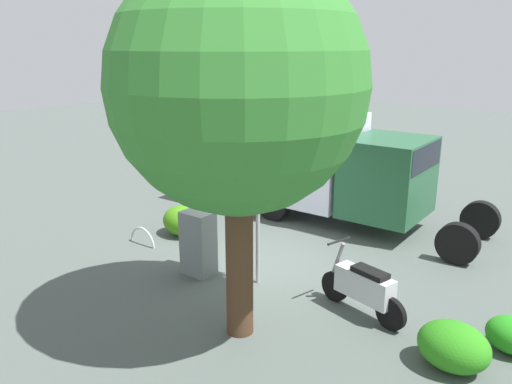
{
  "coord_description": "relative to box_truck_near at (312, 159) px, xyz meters",
  "views": [
    {
      "loc": [
        -6.37,
        7.79,
        4.52
      ],
      "look_at": [
        0.41,
        -0.11,
        1.48
      ],
      "focal_mm": 35.72,
      "sensor_mm": 36.0,
      "label": 1
    }
  ],
  "objects": [
    {
      "name": "box_truck_near",
      "position": [
        0.0,
        0.0,
        0.0
      ],
      "size": [
        7.84,
        2.73,
        2.77
      ],
      "rotation": [
        0.0,
        0.0,
        3.21
      ],
      "color": "black",
      "rests_on": "ground"
    },
    {
      "name": "shrub_near_sign",
      "position": [
        1.48,
        3.31,
        -1.19
      ],
      "size": [
        1.07,
        0.88,
        0.73
      ],
      "primitive_type": "ellipsoid",
      "color": "#3D8014",
      "rests_on": "ground"
    },
    {
      "name": "utility_cabinet",
      "position": [
        -0.41,
        4.56,
        -0.9
      ],
      "size": [
        0.66,
        0.5,
        1.32
      ],
      "primitive_type": "cube",
      "rotation": [
        0.0,
        0.0,
        0.06
      ],
      "color": "slate",
      "rests_on": "ground"
    },
    {
      "name": "stop_sign",
      "position": [
        -1.59,
        4.11,
        0.45
      ],
      "size": [
        0.71,
        0.33,
        3.02
      ],
      "color": "#9E9EA3",
      "rests_on": "ground"
    },
    {
      "name": "bike_rack_hoop",
      "position": [
        1.75,
        4.34,
        -1.56
      ],
      "size": [
        0.85,
        0.08,
        0.85
      ],
      "primitive_type": "torus",
      "rotation": [
        1.57,
        0.0,
        0.03
      ],
      "color": "#B7B7BC",
      "rests_on": "ground"
    },
    {
      "name": "shrub_by_tree",
      "position": [
        -5.5,
        4.36,
        -1.21
      ],
      "size": [
        1.04,
        0.85,
        0.71
      ],
      "primitive_type": "ellipsoid",
      "color": "#2A8119",
      "rests_on": "ground"
    },
    {
      "name": "ground_plane",
      "position": [
        -1.13,
        3.24,
        -1.56
      ],
      "size": [
        60.0,
        60.0,
        0.0
      ],
      "primitive_type": "plane",
      "color": "#4B544F"
    },
    {
      "name": "motorcycle",
      "position": [
        -3.76,
        3.86,
        -1.04
      ],
      "size": [
        1.8,
        0.66,
        1.2
      ],
      "rotation": [
        0.0,
        0.0,
        -0.19
      ],
      "color": "black",
      "rests_on": "ground"
    },
    {
      "name": "street_tree",
      "position": [
        -2.51,
        5.63,
        2.37
      ],
      "size": [
        3.74,
        3.74,
        5.83
      ],
      "color": "#47301E",
      "rests_on": "ground"
    }
  ]
}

